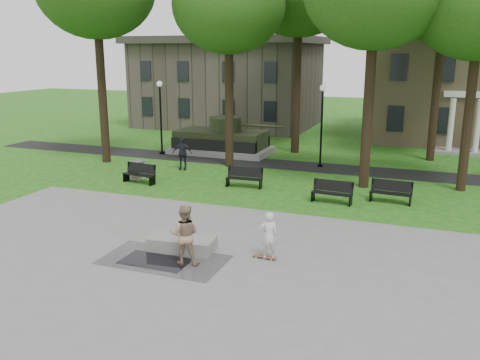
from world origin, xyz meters
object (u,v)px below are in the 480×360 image
Objects in this scene: concrete_block at (182,244)px; skateboarder at (269,236)px; park_bench_0 at (140,173)px; friend_watching at (185,235)px; trash_bin at (137,170)px.

skateboarder reaches higher than concrete_block.
skateboarder reaches higher than park_bench_0.
concrete_block is 1.39× the size of skateboarder.
friend_watching is at bearing 4.14° from skateboarder.
concrete_block is 2.29× the size of trash_bin.
friend_watching is at bearing -42.89° from park_bench_0.
friend_watching is 11.72m from trash_bin.
park_bench_0 is (-9.17, 7.12, -0.29)m from skateboarder.
skateboarder is at bearing -29.78° from park_bench_0.
concrete_block is at bearing -49.99° from trash_bin.
friend_watching is 2.01× the size of trash_bin.
friend_watching is at bearing -58.04° from concrete_block.
park_bench_0 is 0.88m from trash_bin.
friend_watching is (-2.34, -1.29, 0.17)m from skateboarder.
skateboarder is 0.86× the size of park_bench_0.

